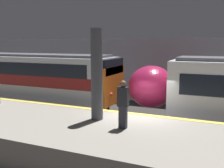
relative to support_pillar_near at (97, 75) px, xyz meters
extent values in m
plane|color=#33302D|center=(1.40, 1.52, -2.95)|extent=(120.00, 120.00, 0.00)
cube|color=gray|center=(1.40, -0.85, -2.39)|extent=(40.00, 4.73, 1.13)
cube|color=#EAD14C|center=(1.40, 1.37, -1.82)|extent=(40.00, 0.30, 0.01)
cube|color=#939399|center=(1.40, 8.67, -0.68)|extent=(50.00, 0.15, 4.53)
cylinder|color=#47474C|center=(0.00, 0.00, 0.00)|extent=(0.48, 0.48, 3.65)
ellipsoid|color=#B21E4C|center=(1.14, 4.12, -1.04)|extent=(2.42, 2.60, 2.23)
sphere|color=#F2EFCC|center=(0.19, 4.12, -1.43)|extent=(0.20, 0.20, 0.20)
cube|color=black|center=(-8.81, 4.12, -2.59)|extent=(14.02, 2.31, 0.72)
cube|color=#B7BCC6|center=(-8.81, 4.12, -0.90)|extent=(15.24, 2.82, 2.65)
cube|color=orange|center=(-1.07, 4.12, -1.12)|extent=(0.25, 2.76, 2.12)
cube|color=black|center=(-1.07, 4.12, -0.06)|extent=(0.25, 2.48, 0.85)
sphere|color=#EA4C42|center=(-0.91, 3.49, -1.49)|extent=(0.18, 0.18, 0.18)
sphere|color=#EA4C42|center=(-0.91, 4.76, -1.49)|extent=(0.18, 0.18, 0.18)
cube|color=#4C4C51|center=(-8.81, 4.12, 0.49)|extent=(14.63, 2.03, 0.14)
cube|color=#2D2D38|center=(1.38, -0.66, -1.41)|extent=(0.28, 0.20, 0.82)
cube|color=#232328|center=(1.38, -0.66, -0.65)|extent=(0.38, 0.24, 0.71)
sphere|color=brown|center=(1.38, -0.66, -0.18)|extent=(0.23, 0.23, 0.23)
camera|label=1|loc=(4.68, -9.25, 1.27)|focal=42.00mm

